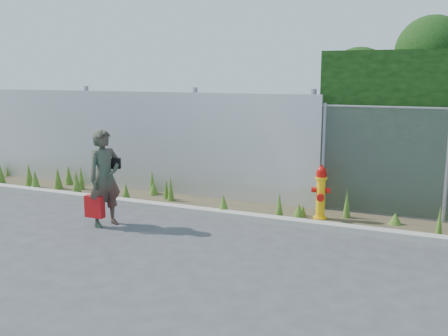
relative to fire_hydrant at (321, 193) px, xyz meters
name	(u,v)px	position (x,y,z in m)	size (l,w,h in m)	color
ground	(205,253)	(-1.17, -2.35, -0.48)	(80.00, 80.00, 0.00)	#3E3E41
curb	(248,217)	(-1.17, -0.55, -0.42)	(16.00, 0.22, 0.12)	#A49F94
weed_strip	(193,197)	(-2.56, 0.03, -0.33)	(16.00, 1.21, 0.55)	#463B28
corrugated_fence	(131,141)	(-4.41, 0.66, 0.62)	(8.50, 0.21, 2.30)	silver
fire_hydrant	(321,193)	(0.00, 0.00, 0.00)	(0.33, 0.30, 1.00)	yellow
woman	(105,178)	(-3.32, -1.79, 0.35)	(0.61, 0.40, 1.67)	#106646
red_tote_bag	(95,207)	(-3.43, -1.95, -0.12)	(0.34, 0.13, 0.45)	#B80A1A
black_shoulder_bag	(114,163)	(-3.26, -1.60, 0.58)	(0.24, 0.10, 0.18)	black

